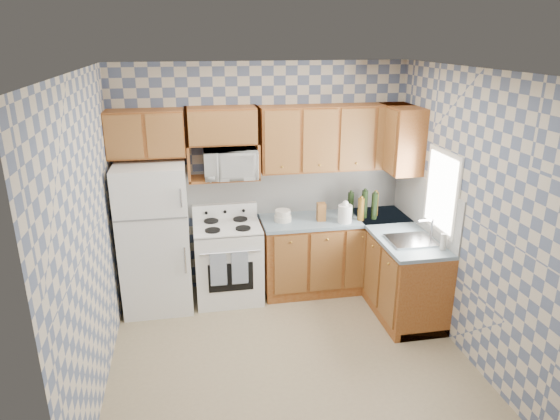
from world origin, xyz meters
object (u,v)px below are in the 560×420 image
object	(u,v)px
refrigerator	(155,237)
microwave	(230,164)
stove_body	(228,262)
electric_kettle	(345,214)

from	to	relation	value
refrigerator	microwave	bearing A→B (deg)	8.13
stove_body	electric_kettle	world-z (taller)	electric_kettle
microwave	electric_kettle	world-z (taller)	microwave
refrigerator	electric_kettle	distance (m)	2.17
microwave	refrigerator	bearing A→B (deg)	-171.76
microwave	electric_kettle	distance (m)	1.43
stove_body	microwave	distance (m)	1.17
refrigerator	electric_kettle	world-z (taller)	refrigerator
refrigerator	electric_kettle	xyz separation A→B (m)	(2.15, -0.13, 0.18)
microwave	electric_kettle	xyz separation A→B (m)	(1.28, -0.26, -0.59)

